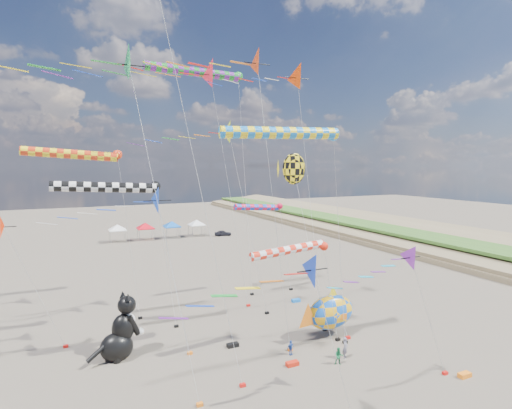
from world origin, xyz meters
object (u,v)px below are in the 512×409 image
object	(u,v)px
fish_inflatable	(330,312)
person_adult	(345,348)
child_green	(339,356)
cat_inflatable	(120,326)
child_blue	(291,348)
parked_car	(223,233)

from	to	relation	value
fish_inflatable	person_adult	bearing A→B (deg)	-108.82
fish_inflatable	child_green	distance (m)	4.89
cat_inflatable	fish_inflatable	world-z (taller)	cat_inflatable
child_blue	child_green	bearing A→B (deg)	-66.04
person_adult	child_green	bearing A→B (deg)	169.52
person_adult	child_blue	size ratio (longest dim) A/B	1.44
cat_inflatable	child_green	distance (m)	15.83
parked_car	child_green	bearing A→B (deg)	179.00
cat_inflatable	child_green	world-z (taller)	cat_inflatable
fish_inflatable	person_adult	xyz separation A→B (m)	(-1.20, -3.52, -1.28)
fish_inflatable	person_adult	distance (m)	3.93
fish_inflatable	person_adult	size ratio (longest dim) A/B	3.63
fish_inflatable	child_blue	distance (m)	4.98
child_blue	parked_car	size ratio (longest dim) A/B	0.33
fish_inflatable	parked_car	bearing A→B (deg)	79.68
cat_inflatable	parked_car	world-z (taller)	cat_inflatable
cat_inflatable	child_blue	bearing A→B (deg)	-43.20
child_green	parked_car	xyz separation A→B (m)	(10.96, 52.16, -0.05)
cat_inflatable	child_green	xyz separation A→B (m)	(13.77, -7.60, -1.77)
cat_inflatable	person_adult	size ratio (longest dim) A/B	3.03
child_green	person_adult	bearing A→B (deg)	57.04
person_adult	child_blue	xyz separation A→B (m)	(-3.34, 2.13, -0.24)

